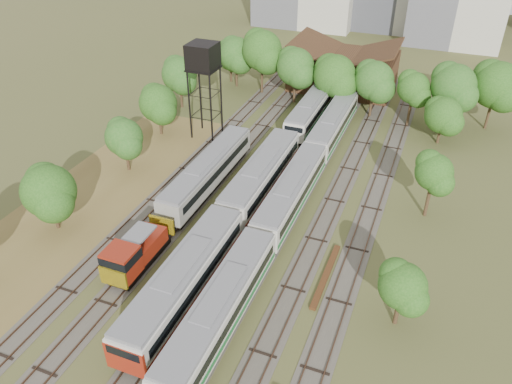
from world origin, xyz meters
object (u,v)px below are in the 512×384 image
at_px(railcar_green_set, 291,193).
at_px(shunter_locomotive, 134,254).
at_px(railcar_red_set, 228,221).
at_px(water_tower, 203,59).

xyz_separation_m(railcar_green_set, shunter_locomotive, (-10.00, -14.14, -0.25)).
distance_m(railcar_red_set, water_tower, 24.30).
bearing_deg(water_tower, railcar_red_set, -58.56).
bearing_deg(railcar_green_set, shunter_locomotive, -125.27).
distance_m(railcar_red_set, railcar_green_set, 8.17).
height_order(shunter_locomotive, water_tower, water_tower).
bearing_deg(water_tower, shunter_locomotive, -77.44).
relative_size(railcar_red_set, shunter_locomotive, 4.27).
bearing_deg(railcar_red_set, shunter_locomotive, -130.54).
bearing_deg(shunter_locomotive, railcar_red_set, 49.46).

